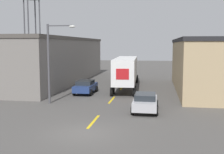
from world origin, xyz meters
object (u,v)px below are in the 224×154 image
(semi_truck, at_px, (127,70))
(street_lamp, at_px, (52,57))
(parked_car_right_near, at_px, (145,102))
(parked_car_left_far, at_px, (86,86))

(semi_truck, height_order, street_lamp, street_lamp)
(parked_car_right_near, height_order, street_lamp, street_lamp)
(parked_car_left_far, bearing_deg, street_lamp, -106.20)
(parked_car_left_far, bearing_deg, semi_truck, 51.65)
(parked_car_left_far, height_order, street_lamp, street_lamp)
(parked_car_right_near, bearing_deg, semi_truck, 103.26)
(semi_truck, relative_size, parked_car_right_near, 3.33)
(semi_truck, bearing_deg, parked_car_left_far, -131.25)
(parked_car_right_near, bearing_deg, parked_car_left_far, 133.41)
(parked_car_right_near, relative_size, parked_car_left_far, 1.00)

